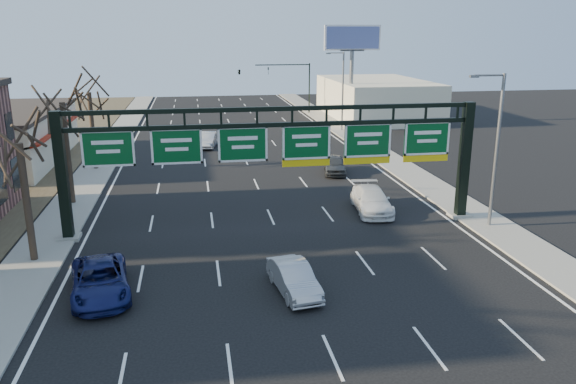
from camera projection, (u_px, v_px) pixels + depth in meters
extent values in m
plane|color=black|center=(301.00, 285.00, 25.78)|extent=(160.00, 160.00, 0.00)
cube|color=gray|center=(86.00, 184.00, 42.65)|extent=(3.00, 120.00, 0.12)
cube|color=gray|center=(406.00, 170.00, 46.78)|extent=(3.00, 120.00, 0.12)
cube|color=white|center=(253.00, 178.00, 44.73)|extent=(21.60, 120.00, 0.01)
cube|color=black|center=(62.00, 177.00, 30.48)|extent=(0.55, 0.55, 7.20)
cube|color=gray|center=(69.00, 237.00, 31.45)|extent=(1.20, 1.20, 0.20)
cube|color=black|center=(464.00, 161.00, 34.26)|extent=(0.55, 0.55, 7.20)
cube|color=gray|center=(459.00, 215.00, 35.22)|extent=(1.20, 1.20, 0.20)
cube|color=black|center=(275.00, 109.00, 31.42)|extent=(23.40, 0.25, 0.25)
cube|color=black|center=(275.00, 125.00, 31.67)|extent=(23.40, 0.25, 0.25)
cube|color=#05471D|center=(108.00, 148.00, 30.48)|extent=(2.80, 0.10, 2.00)
cube|color=#05471D|center=(177.00, 146.00, 31.07)|extent=(2.80, 0.10, 2.00)
cube|color=#05471D|center=(243.00, 144.00, 31.66)|extent=(2.80, 0.10, 2.00)
cube|color=#05471D|center=(306.00, 142.00, 32.25)|extent=(2.80, 0.10, 2.00)
cube|color=yellow|center=(306.00, 163.00, 32.59)|extent=(2.80, 0.10, 0.40)
cube|color=#05471D|center=(368.00, 140.00, 32.84)|extent=(2.80, 0.10, 2.00)
cube|color=yellow|center=(367.00, 160.00, 33.18)|extent=(2.80, 0.10, 0.40)
cube|color=#05471D|center=(427.00, 138.00, 33.44)|extent=(2.80, 0.10, 2.00)
cube|color=yellow|center=(425.00, 158.00, 33.77)|extent=(2.80, 0.10, 0.40)
cube|color=maroon|center=(58.00, 128.00, 49.79)|extent=(1.20, 18.00, 0.40)
cube|color=beige|center=(376.00, 99.00, 75.70)|extent=(12.00, 20.00, 5.00)
cylinder|color=black|center=(27.00, 202.00, 27.59)|extent=(0.36, 0.36, 6.08)
cylinder|color=black|center=(68.00, 153.00, 36.96)|extent=(0.36, 0.36, 6.84)
cylinder|color=black|center=(93.00, 130.00, 46.49)|extent=(0.36, 0.36, 6.46)
cylinder|color=slate|center=(497.00, 151.00, 32.23)|extent=(0.20, 0.20, 9.00)
cylinder|color=slate|center=(490.00, 73.00, 30.87)|extent=(1.80, 0.12, 0.12)
cube|color=slate|center=(474.00, 74.00, 30.74)|extent=(0.50, 0.22, 0.15)
cylinder|color=slate|center=(343.00, 91.00, 64.45)|extent=(0.20, 0.20, 9.00)
cylinder|color=slate|center=(336.00, 52.00, 63.09)|extent=(1.80, 0.12, 0.12)
cube|color=slate|center=(328.00, 52.00, 62.96)|extent=(0.50, 0.22, 0.15)
cylinder|color=slate|center=(351.00, 88.00, 69.61)|extent=(0.50, 0.50, 9.00)
cube|color=slate|center=(352.00, 50.00, 68.37)|extent=(3.00, 0.30, 0.20)
cube|color=white|center=(352.00, 38.00, 67.95)|extent=(7.00, 0.30, 3.00)
cube|color=#515FA3|center=(353.00, 38.00, 67.76)|extent=(6.60, 0.05, 2.60)
cylinder|color=black|center=(309.00, 89.00, 78.84)|extent=(0.18, 0.18, 7.00)
cylinder|color=black|center=(283.00, 65.00, 77.32)|extent=(7.60, 0.14, 0.14)
imported|color=black|center=(268.00, 71.00, 77.22)|extent=(0.20, 0.20, 1.00)
imported|color=black|center=(239.00, 71.00, 76.57)|extent=(0.54, 0.54, 1.62)
imported|color=#121952|center=(100.00, 280.00, 24.57)|extent=(3.25, 5.53, 1.44)
imported|color=#ABABB0|center=(294.00, 278.00, 24.89)|extent=(2.03, 4.27, 1.35)
imported|color=white|center=(371.00, 200.00, 36.16)|extent=(2.63, 5.42, 1.52)
imported|color=#383A3C|center=(335.00, 165.00, 45.95)|extent=(2.54, 4.53, 1.46)
imported|color=#BABBC0|center=(208.00, 140.00, 56.39)|extent=(2.36, 4.71, 1.48)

